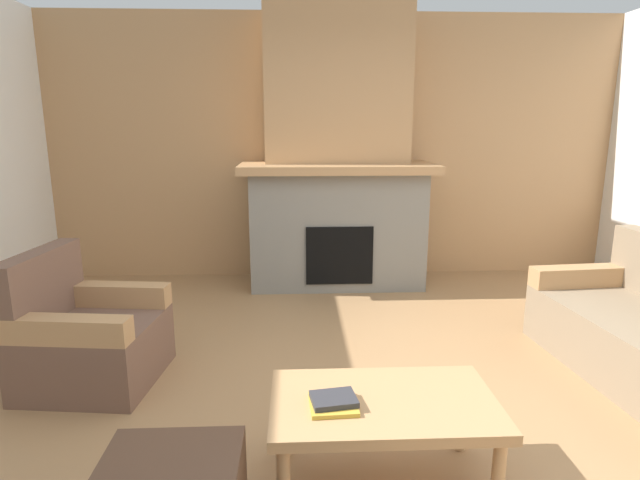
# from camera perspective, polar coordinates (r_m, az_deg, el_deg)

# --- Properties ---
(ground) EXTENTS (9.00, 9.00, 0.00)m
(ground) POSITION_cam_1_polar(r_m,az_deg,el_deg) (3.04, 5.79, -19.51)
(ground) COLOR #9E754C
(wall_back_wood_panel) EXTENTS (6.00, 0.12, 2.70)m
(wall_back_wood_panel) POSITION_cam_1_polar(r_m,az_deg,el_deg) (5.56, 1.58, 10.01)
(wall_back_wood_panel) COLOR tan
(wall_back_wood_panel) RESTS_ON ground
(fireplace) EXTENTS (1.90, 0.82, 2.70)m
(fireplace) POSITION_cam_1_polar(r_m,az_deg,el_deg) (5.20, 1.87, 7.75)
(fireplace) COLOR gray
(fireplace) RESTS_ON ground
(armchair) EXTENTS (0.84, 0.84, 0.85)m
(armchair) POSITION_cam_1_polar(r_m,az_deg,el_deg) (3.65, -24.25, -9.73)
(armchair) COLOR brown
(armchair) RESTS_ON ground
(coffee_table) EXTENTS (1.00, 0.60, 0.43)m
(coffee_table) POSITION_cam_1_polar(r_m,az_deg,el_deg) (2.44, 6.98, -18.06)
(coffee_table) COLOR tan
(coffee_table) RESTS_ON ground
(book_stack_near_edge) EXTENTS (0.21, 0.21, 0.04)m
(book_stack_near_edge) POSITION_cam_1_polar(r_m,az_deg,el_deg) (2.34, 1.49, -17.36)
(book_stack_near_edge) COLOR gold
(book_stack_near_edge) RESTS_ON coffee_table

